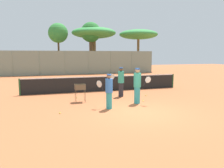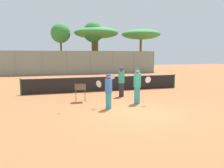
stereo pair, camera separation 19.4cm
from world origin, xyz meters
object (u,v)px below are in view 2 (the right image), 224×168
at_px(player_yellow_shirt, 121,82).
at_px(tennis_net, 105,83).
at_px(player_white_outfit, 137,85).
at_px(ball_cart, 80,88).
at_px(player_red_cap, 108,91).

bearing_deg(player_yellow_shirt, tennis_net, -59.77).
xyz_separation_m(tennis_net, player_white_outfit, (0.62, -4.33, 0.41)).
xyz_separation_m(player_yellow_shirt, ball_cart, (-2.64, -0.78, -0.19)).
distance_m(player_white_outfit, player_yellow_shirt, 2.07).
xyz_separation_m(tennis_net, player_yellow_shirt, (0.43, -2.27, 0.37)).
relative_size(player_red_cap, player_yellow_shirt, 0.93).
relative_size(player_white_outfit, player_red_cap, 1.12).
height_order(player_white_outfit, player_red_cap, player_white_outfit).
height_order(tennis_net, player_white_outfit, player_white_outfit).
height_order(tennis_net, ball_cart, tennis_net).
bearing_deg(player_yellow_shirt, player_red_cap, 79.41).
bearing_deg(ball_cart, player_red_cap, -61.39).
bearing_deg(player_white_outfit, tennis_net, 133.59).
bearing_deg(ball_cart, tennis_net, 54.03).
bearing_deg(player_red_cap, ball_cart, -19.05).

